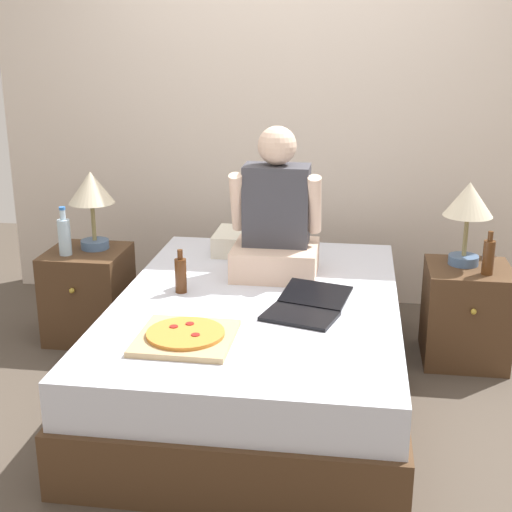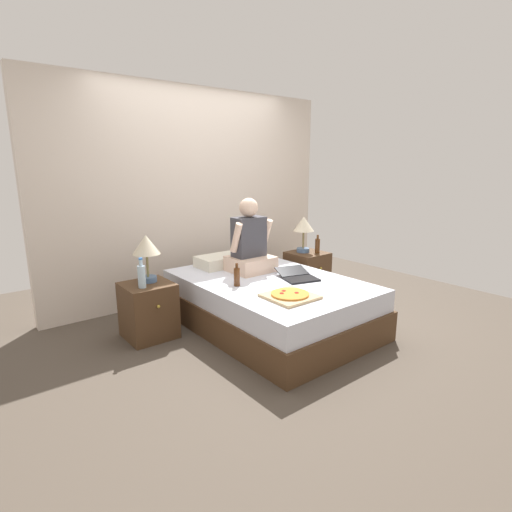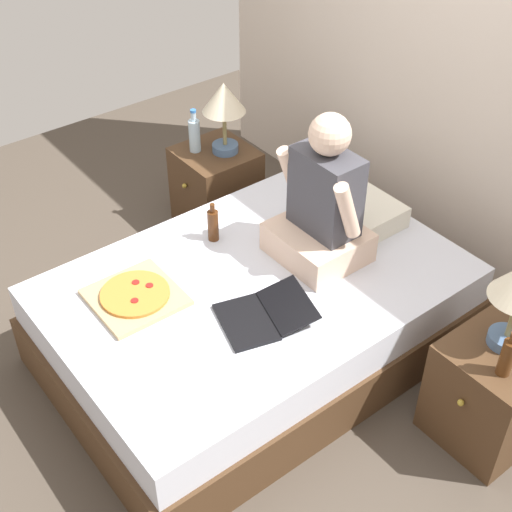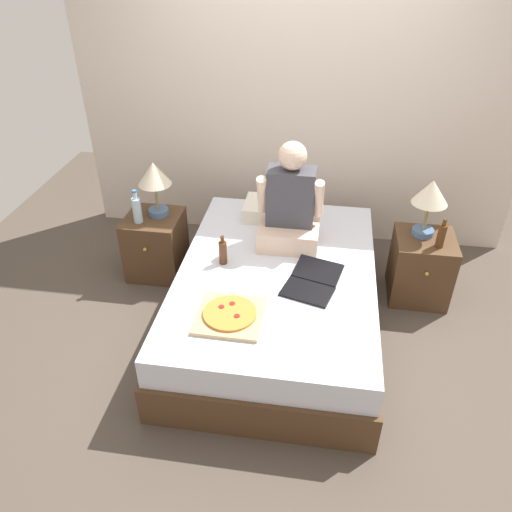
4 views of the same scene
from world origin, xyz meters
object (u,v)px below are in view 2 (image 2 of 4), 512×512
Objects in this scene: bed at (269,303)px; lamp_on_right_nightstand at (304,226)px; nightstand_right at (307,273)px; beer_bottle_on_bed at (237,277)px; beer_bottle at (317,245)px; water_bottle at (142,276)px; person_seated at (250,245)px; lamp_on_left_nightstand at (146,248)px; laptop at (298,276)px; pizza_box at (290,296)px; nightstand_left at (148,310)px.

lamp_on_right_nightstand reaches higher than bed.
beer_bottle_on_bed reaches higher than nightstand_right.
beer_bottle is at bearing -54.99° from nightstand_right.
person_seated reaches higher than water_bottle.
lamp_on_left_nightstand is at bearing 180.00° from lamp_on_right_nightstand.
laptop reaches higher than pizza_box.
beer_bottle_on_bed is at bearing -35.76° from nightstand_left.
water_bottle reaches higher than laptop.
water_bottle is at bearing 157.16° from laptop.
laptop is (0.24, -0.16, 0.27)m from bed.
water_bottle is 0.35× the size of person_seated.
beer_bottle is 0.47× the size of laptop.
laptop is at bearing 38.78° from pizza_box.
lamp_on_left_nightstand is at bearing 49.40° from water_bottle.
lamp_on_left_nightstand is 2.19m from beer_bottle.
person_seated reaches higher than lamp_on_right_nightstand.
beer_bottle_on_bed is (0.64, -0.54, -0.27)m from lamp_on_left_nightstand.
lamp_on_left_nightstand is 0.93× the size of laptop.
nightstand_right is at bearing 125.01° from beer_bottle.
lamp_on_left_nightstand reaches higher than beer_bottle_on_bed.
beer_bottle is (2.29, -0.01, -0.02)m from water_bottle.
nightstand_right is at bearing 2.32° from water_bottle.
bed is 4.53× the size of lamp_on_right_nightstand.
nightstand_left is 1.37m from pizza_box.
pizza_box is at bearing -51.39° from nightstand_left.
lamp_on_right_nightstand is 2.05× the size of beer_bottle_on_bed.
lamp_on_left_nightstand is 1.09m from person_seated.
person_seated is 3.55× the size of beer_bottle_on_bed.
water_bottle is 1.25× the size of beer_bottle_on_bed.
nightstand_right is 2.30× the size of beer_bottle.
lamp_on_right_nightstand is at bearing 28.48° from bed.
bed is 9.26× the size of beer_bottle_on_bed.
water_bottle is 1.20× the size of beer_bottle.
bed is at bearing -96.74° from person_seated.
person_seated is at bearing -7.00° from nightstand_left.
nightstand_right is at bearing 0.00° from nightstand_left.
laptop is at bearing -137.60° from lamp_on_right_nightstand.
pizza_box is at bearing -138.90° from lamp_on_right_nightstand.
nightstand_left is 0.90m from beer_bottle_on_bed.
nightstand_right is (2.14, 0.00, 0.00)m from nightstand_left.
beer_bottle reaches higher than laptop.
nightstand_right is 0.38m from beer_bottle.
water_bottle is at bearing 159.75° from bed.
pizza_box is (0.80, -1.11, -0.34)m from lamp_on_left_nightstand.
laptop reaches higher than nightstand_right.
pizza_box is at bearing -106.49° from person_seated.
bed is 4.19× the size of laptop.
nightstand_right is at bearing 18.71° from beer_bottle_on_bed.
pizza_box is at bearing -112.78° from bed.
lamp_on_left_nightstand reaches higher than nightstand_right.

